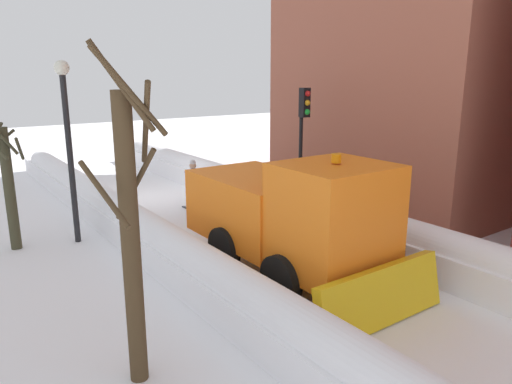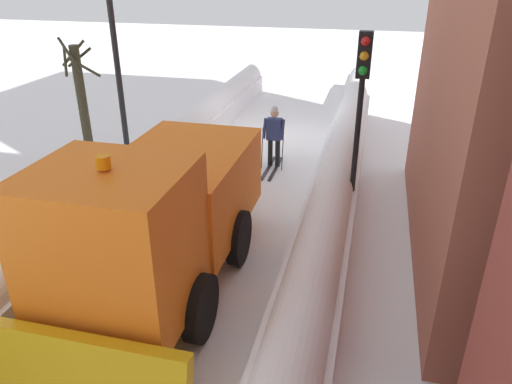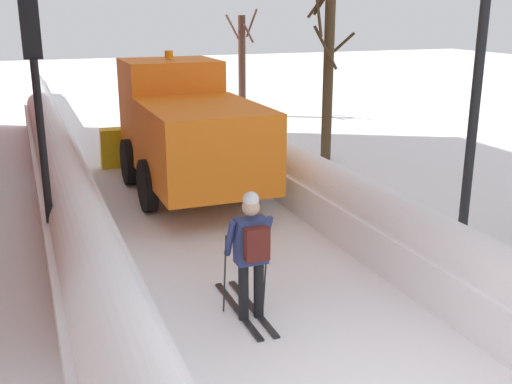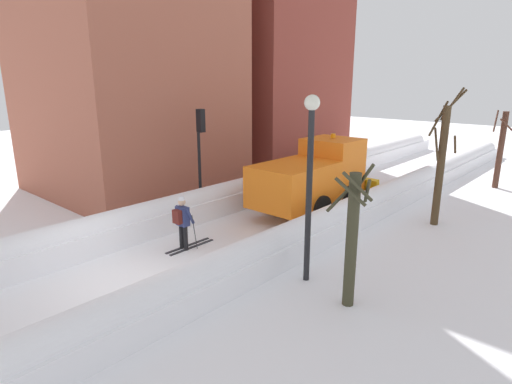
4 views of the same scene
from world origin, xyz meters
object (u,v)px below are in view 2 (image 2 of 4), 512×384
Objects in this scene: plow_truck at (157,216)px; street_lamp at (116,54)px; traffic_light_pole at (361,95)px; skier at (274,133)px; bare_tree_near at (82,98)px.

street_lamp is (3.45, -5.34, 1.71)m from plow_truck.
traffic_light_pole is (-3.18, -3.29, 1.50)m from plow_truck.
street_lamp is at bearing 12.00° from skier.
skier is 4.29m from traffic_light_pole.
street_lamp is 2.10m from bare_tree_near.
street_lamp reaches higher than skier.
traffic_light_pole is (-2.40, 2.94, 1.98)m from skier.
traffic_light_pole is 8.60m from bare_tree_near.
bare_tree_near is (4.98, -5.74, 0.33)m from plow_truck.
bare_tree_near is at bearing -49.04° from plow_truck.
street_lamp is at bearing -17.16° from traffic_light_pole.
skier is at bearing -97.09° from plow_truck.
plow_truck is 3.31× the size of skier.
skier is at bearing -175.05° from bare_tree_near.
street_lamp is 1.41× the size of bare_tree_near.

